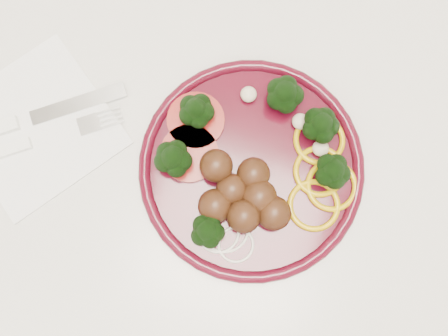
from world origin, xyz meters
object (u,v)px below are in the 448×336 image
(plate, at_px, (251,168))
(fork, at_px, (16,147))
(knife, at_px, (13,124))
(napkin, at_px, (37,127))

(plate, relative_size, fork, 1.59)
(plate, relative_size, knife, 1.41)
(fork, bearing_deg, knife, 83.00)
(plate, bearing_deg, fork, -168.10)
(napkin, relative_size, knife, 0.89)
(plate, height_order, fork, plate)
(knife, distance_m, fork, 0.03)
(knife, relative_size, fork, 1.12)
(napkin, xyz_separation_m, knife, (-0.03, -0.01, 0.01))
(knife, xyz_separation_m, fork, (0.01, -0.02, -0.00))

